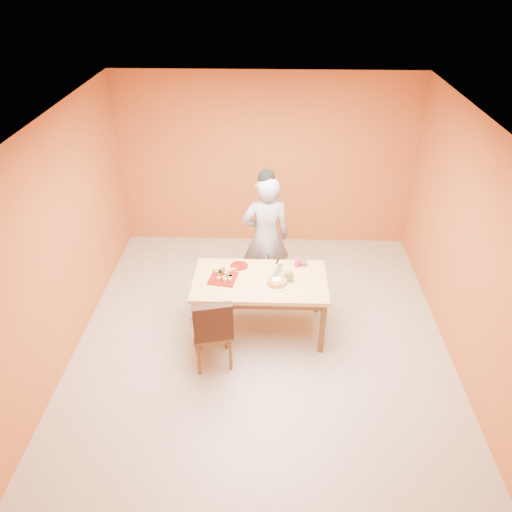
{
  "coord_description": "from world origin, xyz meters",
  "views": [
    {
      "loc": [
        0.08,
        -4.69,
        4.15
      ],
      "look_at": [
        -0.08,
        0.3,
        1.03
      ],
      "focal_mm": 35.0,
      "sensor_mm": 36.0,
      "label": 1
    }
  ],
  "objects_px": {
    "dining_chair": "(212,329)",
    "magenta_glass": "(297,263)",
    "dining_table": "(260,286)",
    "egg_ornament": "(289,276)",
    "red_dinner_plate": "(239,266)",
    "checker_tin": "(303,263)",
    "pastry_platter": "(223,278)",
    "sponge_cake": "(277,282)",
    "person": "(266,237)"
  },
  "relations": [
    {
      "from": "dining_table",
      "to": "egg_ornament",
      "type": "height_order",
      "value": "egg_ornament"
    },
    {
      "from": "egg_ornament",
      "to": "pastry_platter",
      "type": "bearing_deg",
      "value": -178.68
    },
    {
      "from": "dining_chair",
      "to": "egg_ornament",
      "type": "bearing_deg",
      "value": 21.5
    },
    {
      "from": "pastry_platter",
      "to": "dining_table",
      "type": "bearing_deg",
      "value": 0.31
    },
    {
      "from": "dining_chair",
      "to": "dining_table",
      "type": "bearing_deg",
      "value": 36.66
    },
    {
      "from": "dining_table",
      "to": "red_dinner_plate",
      "type": "distance_m",
      "value": 0.4
    },
    {
      "from": "egg_ornament",
      "to": "checker_tin",
      "type": "bearing_deg",
      "value": 65.76
    },
    {
      "from": "checker_tin",
      "to": "sponge_cake",
      "type": "bearing_deg",
      "value": -126.91
    },
    {
      "from": "red_dinner_plate",
      "to": "checker_tin",
      "type": "relative_size",
      "value": 2.16
    },
    {
      "from": "person",
      "to": "checker_tin",
      "type": "relative_size",
      "value": 16.98
    },
    {
      "from": "dining_chair",
      "to": "pastry_platter",
      "type": "height_order",
      "value": "dining_chair"
    },
    {
      "from": "sponge_cake",
      "to": "egg_ornament",
      "type": "xyz_separation_m",
      "value": [
        0.14,
        0.07,
        0.04
      ]
    },
    {
      "from": "person",
      "to": "dining_chair",
      "type": "bearing_deg",
      "value": 59.73
    },
    {
      "from": "dining_chair",
      "to": "sponge_cake",
      "type": "xyz_separation_m",
      "value": [
        0.73,
        0.52,
        0.29
      ]
    },
    {
      "from": "egg_ornament",
      "to": "person",
      "type": "bearing_deg",
      "value": 111.58
    },
    {
      "from": "dining_table",
      "to": "person",
      "type": "relative_size",
      "value": 0.92
    },
    {
      "from": "dining_chair",
      "to": "person",
      "type": "relative_size",
      "value": 0.56
    },
    {
      "from": "dining_table",
      "to": "sponge_cake",
      "type": "xyz_separation_m",
      "value": [
        0.2,
        -0.09,
        0.13
      ]
    },
    {
      "from": "sponge_cake",
      "to": "checker_tin",
      "type": "bearing_deg",
      "value": 53.09
    },
    {
      "from": "dining_table",
      "to": "dining_chair",
      "type": "height_order",
      "value": "dining_chair"
    },
    {
      "from": "dining_chair",
      "to": "egg_ornament",
      "type": "relative_size",
      "value": 6.26
    },
    {
      "from": "dining_chair",
      "to": "magenta_glass",
      "type": "relative_size",
      "value": 9.56
    },
    {
      "from": "dining_table",
      "to": "egg_ornament",
      "type": "distance_m",
      "value": 0.38
    },
    {
      "from": "dining_table",
      "to": "sponge_cake",
      "type": "distance_m",
      "value": 0.26
    },
    {
      "from": "magenta_glass",
      "to": "checker_tin",
      "type": "height_order",
      "value": "magenta_glass"
    },
    {
      "from": "dining_chair",
      "to": "magenta_glass",
      "type": "height_order",
      "value": "dining_chair"
    },
    {
      "from": "pastry_platter",
      "to": "person",
      "type": "bearing_deg",
      "value": 58.85
    },
    {
      "from": "person",
      "to": "checker_tin",
      "type": "height_order",
      "value": "person"
    },
    {
      "from": "dining_chair",
      "to": "checker_tin",
      "type": "relative_size",
      "value": 9.49
    },
    {
      "from": "dining_table",
      "to": "red_dinner_plate",
      "type": "height_order",
      "value": "red_dinner_plate"
    },
    {
      "from": "egg_ornament",
      "to": "magenta_glass",
      "type": "height_order",
      "value": "egg_ornament"
    },
    {
      "from": "dining_table",
      "to": "sponge_cake",
      "type": "bearing_deg",
      "value": -25.48
    },
    {
      "from": "pastry_platter",
      "to": "egg_ornament",
      "type": "bearing_deg",
      "value": -1.65
    },
    {
      "from": "red_dinner_plate",
      "to": "sponge_cake",
      "type": "distance_m",
      "value": 0.6
    },
    {
      "from": "dining_chair",
      "to": "pastry_platter",
      "type": "xyz_separation_m",
      "value": [
        0.08,
        0.61,
        0.26
      ]
    },
    {
      "from": "magenta_glass",
      "to": "red_dinner_plate",
      "type": "bearing_deg",
      "value": -178.26
    },
    {
      "from": "person",
      "to": "egg_ornament",
      "type": "bearing_deg",
      "value": 100.39
    },
    {
      "from": "egg_ornament",
      "to": "sponge_cake",
      "type": "bearing_deg",
      "value": -150.77
    },
    {
      "from": "pastry_platter",
      "to": "sponge_cake",
      "type": "height_order",
      "value": "sponge_cake"
    },
    {
      "from": "sponge_cake",
      "to": "magenta_glass",
      "type": "xyz_separation_m",
      "value": [
        0.25,
        0.4,
        0.01
      ]
    },
    {
      "from": "dining_chair",
      "to": "red_dinner_plate",
      "type": "height_order",
      "value": "dining_chair"
    },
    {
      "from": "person",
      "to": "red_dinner_plate",
      "type": "distance_m",
      "value": 0.64
    },
    {
      "from": "sponge_cake",
      "to": "checker_tin",
      "type": "height_order",
      "value": "sponge_cake"
    },
    {
      "from": "checker_tin",
      "to": "dining_chair",
      "type": "bearing_deg",
      "value": -137.63
    },
    {
      "from": "checker_tin",
      "to": "magenta_glass",
      "type": "bearing_deg",
      "value": -148.67
    },
    {
      "from": "sponge_cake",
      "to": "magenta_glass",
      "type": "height_order",
      "value": "magenta_glass"
    },
    {
      "from": "person",
      "to": "checker_tin",
      "type": "distance_m",
      "value": 0.68
    },
    {
      "from": "sponge_cake",
      "to": "checker_tin",
      "type": "xyz_separation_m",
      "value": [
        0.33,
        0.44,
        -0.02
      ]
    },
    {
      "from": "dining_table",
      "to": "pastry_platter",
      "type": "distance_m",
      "value": 0.45
    },
    {
      "from": "egg_ornament",
      "to": "dining_table",
      "type": "bearing_deg",
      "value": 178.77
    }
  ]
}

